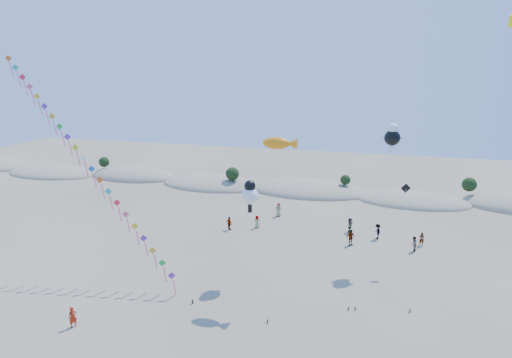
% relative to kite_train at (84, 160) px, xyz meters
% --- Properties ---
extents(dune_ridge, '(145.30, 11.49, 5.57)m').
position_rel_kite_train_xyz_m(dune_ridge, '(17.13, 32.48, -10.76)').
color(dune_ridge, gray).
rests_on(dune_ridge, ground).
extents(kite_train, '(23.12, 7.27, 20.84)m').
position_rel_kite_train_xyz_m(kite_train, '(0.00, 0.00, 0.00)').
color(kite_train, '#3F2D1E').
rests_on(kite_train, ground).
extents(fish_kite, '(2.95, 6.65, 13.65)m').
position_rel_kite_train_xyz_m(fish_kite, '(18.41, 1.26, 2.23)').
color(fish_kite, '#3F2D1E').
rests_on(fish_kite, ground).
extents(cartoon_kite_low, '(10.31, 4.44, 9.44)m').
position_rel_kite_train_xyz_m(cartoon_kite_low, '(15.45, 2.36, -2.72)').
color(cartoon_kite_low, '#3F2D1E').
rests_on(cartoon_kite_low, ground).
extents(cartoon_kite_high, '(3.30, 12.15, 14.04)m').
position_rel_kite_train_xyz_m(cartoon_kite_high, '(27.68, 10.20, 1.89)').
color(cartoon_kite_high, '#3F2D1E').
rests_on(cartoon_kite_high, ground).
extents(dark_kite, '(1.01, 9.15, 8.49)m').
position_rel_kite_train_xyz_m(dark_kite, '(29.38, 6.32, -5.01)').
color(dark_kite, '#3F2D1E').
rests_on(dark_kite, ground).
extents(flyer_foreground, '(0.67, 0.73, 1.67)m').
position_rel_kite_train_xyz_m(flyer_foreground, '(4.76, -9.30, -10.04)').
color(flyer_foreground, '#A9210D').
rests_on(flyer_foreground, ground).
extents(beachgoers, '(33.16, 9.05, 1.84)m').
position_rel_kite_train_xyz_m(beachgoers, '(25.27, 14.40, -10.00)').
color(beachgoers, slate).
rests_on(beachgoers, ground).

